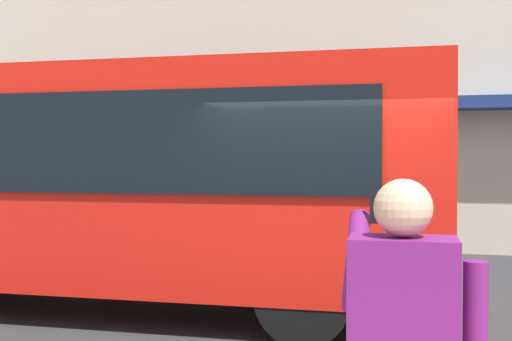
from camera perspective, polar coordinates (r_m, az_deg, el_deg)
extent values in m
plane|color=#2B2B2D|center=(6.98, 6.76, -14.90)|extent=(60.00, 60.00, 0.00)
cube|color=red|center=(8.40, -15.13, -0.46)|extent=(9.00, 2.50, 2.60)
cube|color=black|center=(7.31, -19.80, 2.42)|extent=(7.60, 0.06, 1.10)
cylinder|color=black|center=(8.68, 6.53, -8.34)|extent=(1.00, 0.28, 1.00)
cylinder|color=black|center=(6.54, 4.33, -11.47)|extent=(1.00, 0.28, 1.00)
cube|color=#6B1960|center=(2.46, 13.30, -13.64)|extent=(0.40, 0.24, 0.66)
sphere|color=#D8A884|center=(2.39, 13.35, -3.37)|extent=(0.22, 0.22, 0.22)
cylinder|color=#6B1960|center=(2.49, 19.50, -14.47)|extent=(0.09, 0.09, 0.58)
cylinder|color=#6B1960|center=(2.58, 9.26, -7.95)|extent=(0.09, 0.48, 0.37)
cube|color=black|center=(2.69, 11.17, -3.29)|extent=(0.07, 0.01, 0.14)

